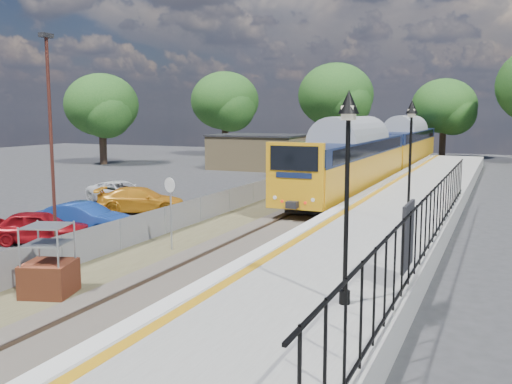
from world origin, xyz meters
The scene contains 18 objects.
ground centered at (0.00, 0.00, 0.00)m, with size 120.00×120.00×0.00m, color #2D2D30.
track_bed centered at (-0.47, 9.67, 0.09)m, with size 5.90×80.00×0.29m.
platform centered at (4.20, 8.00, 0.45)m, with size 5.00×70.00×0.90m, color gray.
platform_edge centered at (2.14, 8.00, 0.90)m, with size 0.90×70.00×0.01m.
victorian_lamp_south centered at (5.50, -4.00, 4.30)m, with size 0.44×0.44×4.60m.
victorian_lamp_north centered at (5.30, 6.00, 4.30)m, with size 0.44×0.44×4.60m.
palisade_fence centered at (6.55, 2.24, 1.84)m, with size 0.12×26.00×2.00m.
wire_fence centered at (-4.20, 12.00, 0.60)m, with size 0.06×52.00×1.20m.
outbuilding centered at (-10.91, 31.21, 1.52)m, with size 10.80×10.10×3.12m.
tree_line centered at (1.40, 42.00, 6.61)m, with size 56.80×43.80×11.88m.
train centered at (0.00, 28.47, 2.34)m, with size 2.82×40.83×3.51m.
brick_plinth centered at (-2.76, -4.09, 0.98)m, with size 1.58×1.58×2.04m.
speed_sign centered at (-2.50, 1.74, 1.84)m, with size 0.53×0.20×2.72m.
carpark_lamp centered at (-6.25, -0.07, 4.38)m, with size 0.25×0.50×7.76m.
car_red centered at (-7.89, 0.82, 0.64)m, with size 1.52×3.77×1.28m, color maroon.
car_blue centered at (-7.43, 2.82, 0.66)m, with size 1.40×4.02×1.32m, color navy.
car_yellow centered at (-8.29, 8.18, 0.65)m, with size 1.81×4.46×1.29m, color orange.
car_white centered at (-11.19, 10.33, 0.61)m, with size 2.02×4.38×1.22m, color white.
Camera 1 is at (8.52, -15.72, 5.01)m, focal length 40.00 mm.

